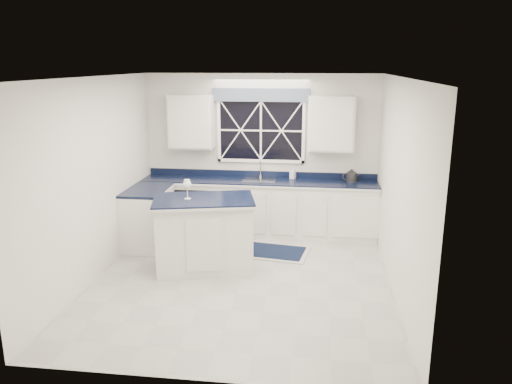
# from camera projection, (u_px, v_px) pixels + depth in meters

# --- Properties ---
(ground) EXTENTS (4.50, 4.50, 0.00)m
(ground) POSITION_uv_depth(u_px,v_px,m) (242.00, 280.00, 6.81)
(ground) COLOR #A2A19D
(ground) RESTS_ON ground
(back_wall) EXTENTS (4.00, 0.10, 2.70)m
(back_wall) POSITION_uv_depth(u_px,v_px,m) (261.00, 153.00, 8.63)
(back_wall) COLOR silver
(back_wall) RESTS_ON ground
(base_cabinets) EXTENTS (3.99, 1.60, 0.90)m
(base_cabinets) POSITION_uv_depth(u_px,v_px,m) (238.00, 210.00, 8.45)
(base_cabinets) COLOR silver
(base_cabinets) RESTS_ON ground
(countertop) EXTENTS (3.98, 0.64, 0.04)m
(countertop) POSITION_uv_depth(u_px,v_px,m) (259.00, 181.00, 8.45)
(countertop) COLOR black
(countertop) RESTS_ON base_cabinets
(dishwasher) EXTENTS (0.60, 0.58, 0.82)m
(dishwasher) POSITION_uv_depth(u_px,v_px,m) (197.00, 208.00, 8.71)
(dishwasher) COLOR black
(dishwasher) RESTS_ON ground
(window) EXTENTS (1.65, 0.09, 1.26)m
(window) POSITION_uv_depth(u_px,v_px,m) (261.00, 126.00, 8.46)
(window) COLOR black
(window) RESTS_ON ground
(upper_cabinets) EXTENTS (3.10, 0.34, 0.90)m
(upper_cabinets) POSITION_uv_depth(u_px,v_px,m) (260.00, 123.00, 8.32)
(upper_cabinets) COLOR silver
(upper_cabinets) RESTS_ON ground
(faucet) EXTENTS (0.05, 0.20, 0.30)m
(faucet) POSITION_uv_depth(u_px,v_px,m) (260.00, 169.00, 8.59)
(faucet) COLOR #AEAEB1
(faucet) RESTS_ON countertop
(island) EXTENTS (1.54, 1.13, 1.04)m
(island) POSITION_uv_depth(u_px,v_px,m) (204.00, 233.00, 7.08)
(island) COLOR silver
(island) RESTS_ON ground
(rug) EXTENTS (1.32, 0.92, 0.02)m
(rug) POSITION_uv_depth(u_px,v_px,m) (269.00, 251.00, 7.81)
(rug) COLOR #B2B2AD
(rug) RESTS_ON ground
(kettle) EXTENTS (0.30, 0.21, 0.21)m
(kettle) POSITION_uv_depth(u_px,v_px,m) (351.00, 176.00, 8.34)
(kettle) COLOR #2D2D2F
(kettle) RESTS_ON countertop
(wine_glass) EXTENTS (0.12, 0.12, 0.28)m
(wine_glass) POSITION_uv_depth(u_px,v_px,m) (187.00, 186.00, 6.89)
(wine_glass) COLOR white
(wine_glass) RESTS_ON island
(soap_bottle) EXTENTS (0.12, 0.12, 0.20)m
(soap_bottle) POSITION_uv_depth(u_px,v_px,m) (293.00, 173.00, 8.54)
(soap_bottle) COLOR silver
(soap_bottle) RESTS_ON countertop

